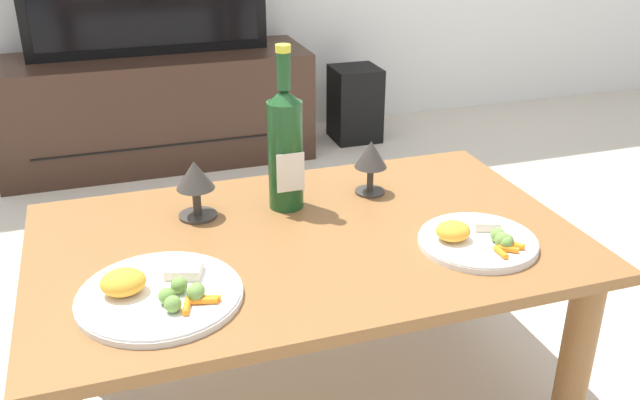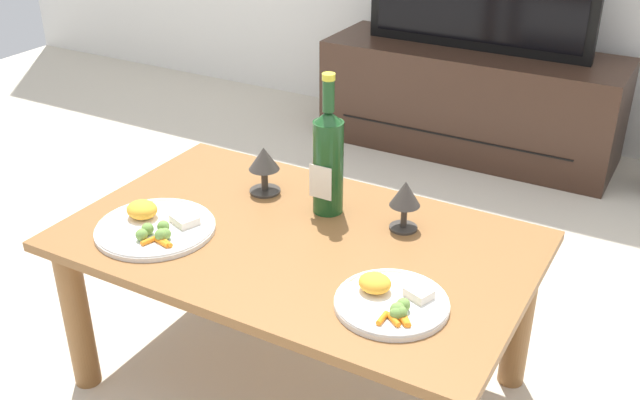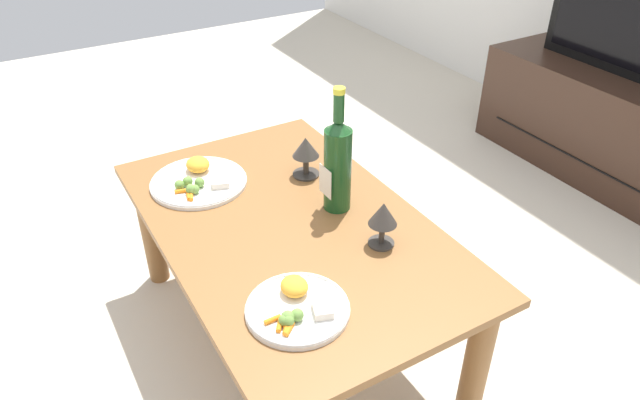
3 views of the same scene
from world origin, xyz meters
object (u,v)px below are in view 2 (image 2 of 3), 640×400
(wine_bottle, at_px, (329,159))
(goblet_left, at_px, (264,162))
(dinner_plate_right, at_px, (391,301))
(dining_table, at_px, (298,265))
(tv_stand, at_px, (469,101))
(goblet_right, at_px, (405,197))
(dinner_plate_left, at_px, (155,226))

(wine_bottle, xyz_separation_m, goblet_left, (-0.21, 0.01, -0.06))
(goblet_left, xyz_separation_m, dinner_plate_right, (0.52, -0.32, -0.08))
(wine_bottle, distance_m, goblet_left, 0.22)
(dining_table, height_order, tv_stand, tv_stand)
(dining_table, bearing_deg, tv_stand, 94.65)
(tv_stand, bearing_deg, goblet_right, -77.38)
(tv_stand, bearing_deg, dinner_plate_right, -76.25)
(tv_stand, distance_m, wine_bottle, 1.64)
(dining_table, xyz_separation_m, wine_bottle, (0.00, 0.16, 0.23))
(goblet_right, relative_size, dinner_plate_left, 0.44)
(goblet_left, xyz_separation_m, goblet_right, (0.41, 0.00, 0.00))
(dinner_plate_right, bearing_deg, wine_bottle, 136.00)
(tv_stand, height_order, wine_bottle, wine_bottle)
(dining_table, height_order, dinner_plate_left, dinner_plate_left)
(wine_bottle, height_order, goblet_left, wine_bottle)
(tv_stand, xyz_separation_m, dinner_plate_right, (0.46, -1.89, 0.24))
(goblet_right, xyz_separation_m, dinner_plate_right, (0.11, -0.32, -0.08))
(wine_bottle, bearing_deg, goblet_right, 2.69)
(tv_stand, xyz_separation_m, wine_bottle, (0.15, -1.59, 0.37))
(goblet_left, height_order, dinner_plate_left, goblet_left)
(dining_table, xyz_separation_m, goblet_right, (0.21, 0.17, 0.17))
(tv_stand, relative_size, dinner_plate_right, 5.36)
(tv_stand, distance_m, dinner_plate_right, 1.96)
(goblet_left, distance_m, goblet_right, 0.41)
(dining_table, bearing_deg, goblet_right, 38.24)
(dinner_plate_left, height_order, dinner_plate_right, dinner_plate_left)
(dining_table, distance_m, goblet_left, 0.31)
(dinner_plate_left, distance_m, dinner_plate_right, 0.65)
(tv_stand, height_order, dinner_plate_left, dinner_plate_left)
(tv_stand, bearing_deg, dinner_plate_left, -95.54)
(goblet_left, bearing_deg, wine_bottle, -2.69)
(dinner_plate_right, bearing_deg, dinner_plate_left, 179.83)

